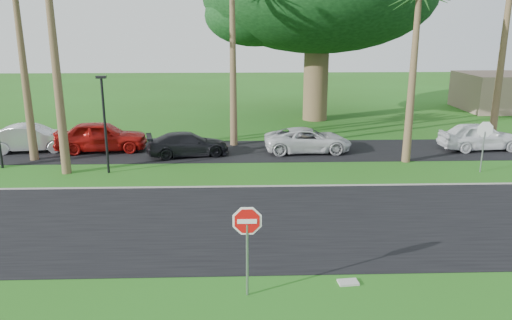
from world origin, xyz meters
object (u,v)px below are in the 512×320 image
object	(u,v)px
car_minivan	(308,140)
stop_sign_far	(484,136)
car_pickup	(480,136)
stop_sign_near	(247,233)
car_dark	(188,144)
car_red	(101,136)
car_silver	(32,138)

from	to	relation	value
car_minivan	stop_sign_far	bearing A→B (deg)	-120.24
stop_sign_far	car_pickup	distance (m)	4.90
stop_sign_near	car_pickup	size ratio (longest dim) A/B	0.58
stop_sign_near	car_dark	xyz separation A→B (m)	(-2.96, 14.58, -1.14)
stop_sign_near	car_pickup	xyz separation A→B (m)	(13.48, 15.37, -1.00)
car_red	stop_sign_far	bearing A→B (deg)	-109.78
car_silver	car_pickup	distance (m)	25.27
stop_sign_far	car_minivan	world-z (taller)	stop_sign_far
car_red	car_minivan	xyz separation A→B (m)	(11.55, -0.61, -0.18)
car_dark	car_pickup	bearing A→B (deg)	-99.87
car_silver	car_red	world-z (taller)	car_red
car_red	car_pickup	xyz separation A→B (m)	(21.39, -0.41, -0.07)
car_red	car_dark	distance (m)	5.10
car_pickup	car_dark	bearing A→B (deg)	88.35
stop_sign_near	car_dark	size ratio (longest dim) A/B	0.60
stop_sign_far	car_dark	xyz separation A→B (m)	(-14.46, 3.58, -1.14)
stop_sign_near	car_red	world-z (taller)	stop_sign_near
car_silver	car_red	bearing A→B (deg)	-97.52
stop_sign_near	car_minivan	size ratio (longest dim) A/B	0.54
car_dark	stop_sign_near	bearing A→B (deg)	178.83
car_minivan	car_pickup	xyz separation A→B (m)	(9.84, 0.20, 0.10)
stop_sign_near	car_minivan	xyz separation A→B (m)	(3.65, 15.17, -1.10)
car_red	car_dark	xyz separation A→B (m)	(4.95, -1.20, -0.21)
stop_sign_near	stop_sign_far	bearing A→B (deg)	43.73
car_pickup	car_red	bearing A→B (deg)	84.50
car_dark	car_pickup	size ratio (longest dim) A/B	0.96
car_silver	car_dark	world-z (taller)	car_silver
car_red	car_minivan	world-z (taller)	car_red
stop_sign_far	car_pickup	xyz separation A→B (m)	(1.98, 4.37, -1.00)
car_silver	car_pickup	world-z (taller)	car_pickup
stop_sign_far	car_red	xyz separation A→B (m)	(-19.40, 4.78, -0.93)
stop_sign_far	car_red	world-z (taller)	stop_sign_far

